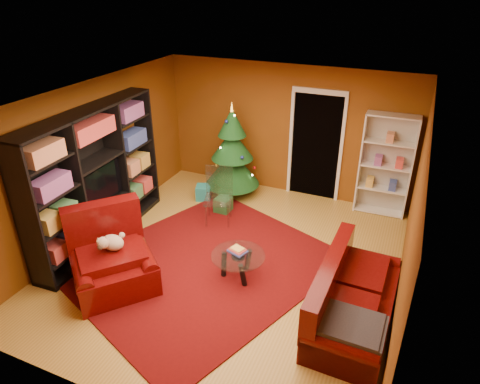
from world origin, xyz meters
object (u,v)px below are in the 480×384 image
at_px(christmas_tree, 232,151).
at_px(sofa, 356,294).
at_px(gift_box_teal, 204,192).
at_px(gift_box_red, 227,181).
at_px(rug, 204,265).
at_px(media_unit, 96,178).
at_px(gift_box_green, 223,205).
at_px(white_bookshelf, 385,166).
at_px(armchair, 112,259).
at_px(acrylic_chair, 218,200).
at_px(dog, 113,243).
at_px(coffee_table, 238,266).

bearing_deg(christmas_tree, sofa, -42.33).
height_order(gift_box_teal, gift_box_red, gift_box_teal).
bearing_deg(rug, christmas_tree, 103.80).
bearing_deg(christmas_tree, media_unit, -119.87).
height_order(christmas_tree, gift_box_green, christmas_tree).
distance_m(christmas_tree, white_bookshelf, 2.90).
distance_m(white_bookshelf, sofa, 3.14).
relative_size(armchair, sofa, 0.60).
bearing_deg(gift_box_red, acrylic_chair, -70.55).
bearing_deg(armchair, gift_box_green, 29.25).
bearing_deg(gift_box_red, dog, -91.72).
relative_size(media_unit, gift_box_green, 10.26).
bearing_deg(dog, gift_box_teal, 41.86).
xyz_separation_m(gift_box_green, white_bookshelf, (2.73, 1.17, 0.81)).
xyz_separation_m(christmas_tree, sofa, (2.94, -2.68, -0.51)).
distance_m(armchair, coffee_table, 1.82).
relative_size(gift_box_green, acrylic_chair, 0.30).
distance_m(media_unit, gift_box_red, 3.06).
bearing_deg(rug, acrylic_chair, 105.60).
relative_size(sofa, acrylic_chair, 2.12).
xyz_separation_m(gift_box_green, acrylic_chair, (0.10, -0.41, 0.33)).
bearing_deg(gift_box_teal, rug, -62.35).
height_order(rug, gift_box_green, gift_box_green).
relative_size(rug, gift_box_green, 12.86).
distance_m(rug, gift_box_red, 2.87).
bearing_deg(rug, media_unit, 178.25).
bearing_deg(media_unit, gift_box_red, 65.19).
xyz_separation_m(rug, dog, (-0.98, -0.85, 0.69)).
bearing_deg(media_unit, gift_box_green, 44.17).
relative_size(gift_box_teal, gift_box_green, 1.01).
bearing_deg(gift_box_green, sofa, -34.53).
bearing_deg(gift_box_teal, dog, -88.79).
xyz_separation_m(media_unit, coffee_table, (2.55, -0.10, -0.92)).
xyz_separation_m(dog, coffee_table, (1.58, 0.80, -0.49)).
relative_size(sofa, coffee_table, 2.51).
bearing_deg(media_unit, dog, -45.85).
distance_m(gift_box_green, white_bookshelf, 3.08).
distance_m(christmas_tree, armchair, 3.39).
distance_m(armchair, acrylic_chair, 2.26).
xyz_separation_m(rug, coffee_table, (0.60, -0.04, 0.20)).
bearing_deg(armchair, sofa, -38.18).
height_order(christmas_tree, armchair, christmas_tree).
bearing_deg(acrylic_chair, dog, -125.61).
bearing_deg(media_unit, armchair, -47.84).
height_order(rug, media_unit, media_unit).
bearing_deg(gift_box_green, gift_box_teal, 151.58).
distance_m(christmas_tree, acrylic_chair, 1.27).
xyz_separation_m(sofa, coffee_table, (-1.74, 0.22, -0.22)).
relative_size(gift_box_red, white_bookshelf, 0.11).
bearing_deg(gift_box_teal, coffee_table, -50.99).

